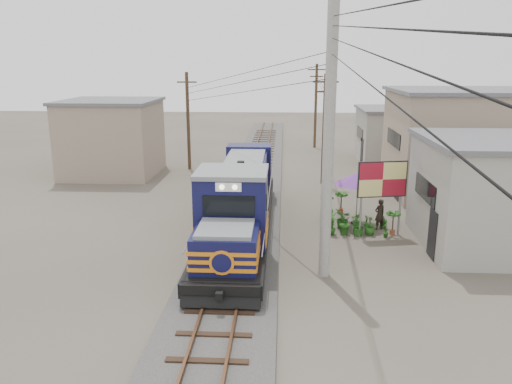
# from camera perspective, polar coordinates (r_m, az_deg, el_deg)

# --- Properties ---
(ground) EXTENTS (120.00, 120.00, 0.00)m
(ground) POSITION_cam_1_polar(r_m,az_deg,el_deg) (19.61, -2.74, -8.62)
(ground) COLOR #473F35
(ground) RESTS_ON ground
(ballast) EXTENTS (3.60, 70.00, 0.16)m
(ballast) POSITION_cam_1_polar(r_m,az_deg,el_deg) (29.00, -0.74, -0.61)
(ballast) COLOR #595651
(ballast) RESTS_ON ground
(track) EXTENTS (1.15, 70.00, 0.12)m
(track) POSITION_cam_1_polar(r_m,az_deg,el_deg) (28.95, -0.74, -0.27)
(track) COLOR #51331E
(track) RESTS_ON ground
(locomotive) EXTENTS (2.72, 14.80, 3.67)m
(locomotive) POSITION_cam_1_polar(r_m,az_deg,el_deg) (22.51, -1.84, -1.09)
(locomotive) COLOR black
(locomotive) RESTS_ON ground
(utility_pole_main) EXTENTS (0.40, 0.40, 10.00)m
(utility_pole_main) POSITION_cam_1_polar(r_m,az_deg,el_deg) (17.68, 8.30, 5.57)
(utility_pole_main) COLOR #9E9B93
(utility_pole_main) RESTS_ON ground
(wooden_pole_mid) EXTENTS (1.60, 0.24, 7.00)m
(wooden_pole_mid) POSITION_cam_1_polar(r_m,az_deg,el_deg) (32.26, 7.80, 7.35)
(wooden_pole_mid) COLOR #4C3826
(wooden_pole_mid) RESTS_ON ground
(wooden_pole_far) EXTENTS (1.60, 0.24, 7.50)m
(wooden_pole_far) POSITION_cam_1_polar(r_m,az_deg,el_deg) (46.14, 6.84, 9.91)
(wooden_pole_far) COLOR #4C3826
(wooden_pole_far) RESTS_ON ground
(wooden_pole_left) EXTENTS (1.60, 0.24, 7.00)m
(wooden_pole_left) POSITION_cam_1_polar(r_m,az_deg,el_deg) (36.78, -7.77, 8.26)
(wooden_pole_left) COLOR #4C3826
(wooden_pole_left) RESTS_ON ground
(power_lines) EXTENTS (9.65, 19.00, 3.30)m
(power_lines) POSITION_cam_1_polar(r_m,az_deg,el_deg) (26.46, -1.34, 14.32)
(power_lines) COLOR black
(power_lines) RESTS_ON ground
(shophouse_front) EXTENTS (7.35, 6.30, 4.70)m
(shophouse_front) POSITION_cam_1_polar(r_m,az_deg,el_deg) (23.61, 27.00, -0.13)
(shophouse_front) COLOR gray
(shophouse_front) RESTS_ON ground
(shophouse_mid) EXTENTS (8.40, 7.35, 6.20)m
(shophouse_mid) POSITION_cam_1_polar(r_m,az_deg,el_deg) (32.05, 22.51, 5.29)
(shophouse_mid) COLOR gray
(shophouse_mid) RESTS_ON ground
(shophouse_back) EXTENTS (6.30, 6.30, 4.20)m
(shophouse_back) POSITION_cam_1_polar(r_m,az_deg,el_deg) (41.30, 15.94, 6.34)
(shophouse_back) COLOR gray
(shophouse_back) RESTS_ON ground
(shophouse_left) EXTENTS (6.30, 6.30, 5.20)m
(shophouse_left) POSITION_cam_1_polar(r_m,az_deg,el_deg) (36.30, -16.13, 6.02)
(shophouse_left) COLOR gray
(shophouse_left) RESTS_ON ground
(billboard) EXTENTS (2.24, 0.52, 3.48)m
(billboard) POSITION_cam_1_polar(r_m,az_deg,el_deg) (22.95, 14.23, 1.19)
(billboard) COLOR #99999E
(billboard) RESTS_ON ground
(market_umbrella) EXTENTS (2.80, 2.80, 2.60)m
(market_umbrella) POSITION_cam_1_polar(r_m,az_deg,el_deg) (24.50, 11.60, 1.52)
(market_umbrella) COLOR black
(market_umbrella) RESTS_ON ground
(vendor) EXTENTS (0.64, 0.56, 1.49)m
(vendor) POSITION_cam_1_polar(r_m,az_deg,el_deg) (24.30, 13.95, -2.50)
(vendor) COLOR black
(vendor) RESTS_ON ground
(plant_nursery) EXTENTS (3.19, 3.01, 1.10)m
(plant_nursery) POSITION_cam_1_polar(r_m,az_deg,el_deg) (23.86, 10.64, -3.34)
(plant_nursery) COLOR #245D1A
(plant_nursery) RESTS_ON ground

